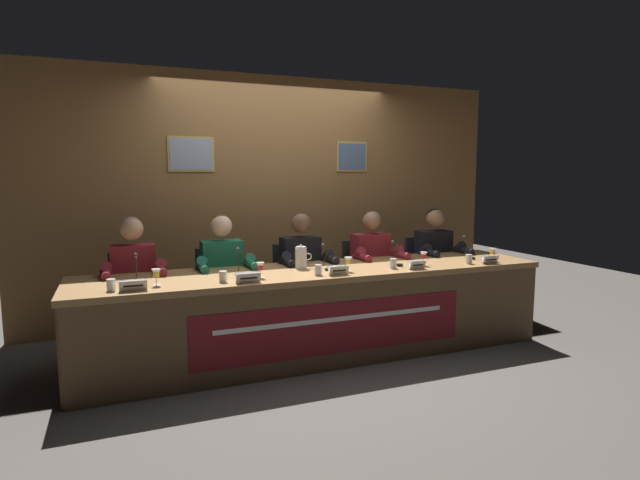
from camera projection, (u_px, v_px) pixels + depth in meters
The scene contains 34 objects.
ground_plane at pixel (320, 353), 4.49m from camera, with size 12.00×12.00×0.00m, color #4C4742.
wall_back_panelled at pixel (275, 199), 5.54m from camera, with size 5.25×0.14×2.60m.
conference_table at pixel (325, 297), 4.31m from camera, with size 4.05×0.88×0.75m.
chair_far_left at pixel (135, 305), 4.46m from camera, with size 0.44×0.44×0.88m.
panelist_far_left at pixel (134, 278), 4.24m from camera, with size 0.51×0.48×1.21m.
nameplate_far_left at pixel (133, 285), 3.54m from camera, with size 0.19×0.06×0.08m.
juice_glass_far_left at pixel (156, 274), 3.71m from camera, with size 0.06×0.06×0.12m.
water_cup_far_left at pixel (111, 286), 3.54m from camera, with size 0.06×0.06×0.08m.
microphone_far_left at pixel (137, 273), 3.80m from camera, with size 0.06×0.17×0.22m.
chair_left at pixel (220, 298), 4.73m from camera, with size 0.44×0.44×0.88m.
panelist_left at pixel (224, 272), 4.52m from camera, with size 0.51×0.48×1.21m.
nameplate_left at pixel (248, 278), 3.80m from camera, with size 0.19×0.06×0.08m.
juice_glass_left at pixel (260, 267), 3.98m from camera, with size 0.06×0.06×0.12m.
water_cup_left at pixel (223, 277), 3.83m from camera, with size 0.06×0.06×0.08m.
microphone_left at pixel (240, 266), 4.09m from camera, with size 0.06×0.17×0.22m.
chair_center at pixel (296, 291), 5.01m from camera, with size 0.44×0.44×0.88m.
panelist_center at pixel (303, 267), 4.80m from camera, with size 0.51×0.48×1.21m.
nameplate_center at pixel (338, 270), 4.11m from camera, with size 0.16×0.06×0.08m.
juice_glass_center at pixel (348, 262), 4.25m from camera, with size 0.06×0.06×0.12m.
water_cup_center at pixel (318, 270), 4.11m from camera, with size 0.06×0.06×0.08m.
microphone_center at pixel (327, 261), 4.34m from camera, with size 0.06×0.17×0.22m.
chair_right at pixel (365, 285), 5.29m from camera, with size 0.44×0.44×0.88m.
panelist_right at pixel (374, 262), 5.07m from camera, with size 0.51×0.48×1.21m.
nameplate_right at pixel (417, 265), 4.37m from camera, with size 0.15×0.06×0.08m.
juice_glass_right at pixel (424, 256), 4.54m from camera, with size 0.06×0.06×0.12m.
water_cup_right at pixel (393, 264), 4.41m from camera, with size 0.06×0.06×0.08m.
microphone_right at pixel (397, 257), 4.55m from camera, with size 0.06×0.17×0.22m.
chair_far_right at pixel (426, 279), 5.57m from camera, with size 0.44×0.44×0.88m.
panelist_far_right at pixel (437, 257), 5.35m from camera, with size 0.51×0.48×1.21m.
nameplate_far_right at pixel (490, 259), 4.65m from camera, with size 0.16×0.06×0.08m.
juice_glass_far_right at pixel (492, 252), 4.78m from camera, with size 0.06×0.06×0.12m.
water_cup_far_right at pixel (469, 260), 4.65m from camera, with size 0.06×0.06×0.08m.
microphone_far_right at pixel (469, 251), 4.93m from camera, with size 0.06×0.17×0.22m.
water_pitcher_central at pixel (301, 258), 4.40m from camera, with size 0.15×0.10×0.21m.
Camera 1 is at (-1.61, -4.02, 1.54)m, focal length 28.60 mm.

